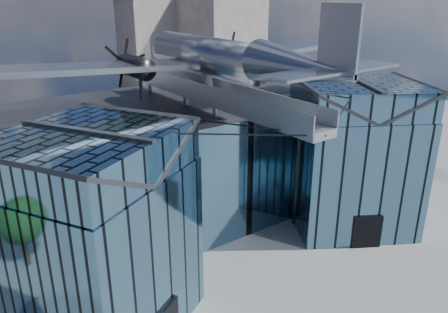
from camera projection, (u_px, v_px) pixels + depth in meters
ground_plane at (240, 257)px, 31.79m from camera, size 120.00×120.00×0.00m
museum at (196, 162)px, 34.25m from camera, size 32.88×24.50×17.60m
bg_towers at (49, 48)px, 67.39m from camera, size 77.00×24.50×26.00m
tree_side_e at (344, 136)px, 46.83m from camera, size 3.95×3.95×5.24m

